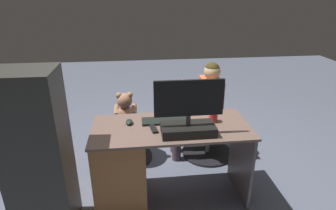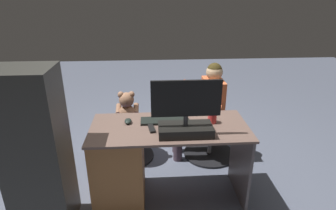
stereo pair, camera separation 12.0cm
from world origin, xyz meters
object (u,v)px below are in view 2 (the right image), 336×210
object	(u,v)px
computer_mouse	(128,121)
office_chair_teddy	(129,137)
monitor	(186,118)
visitor_chair	(210,136)
cup	(212,118)
teddy_bear	(127,108)
desk	(129,162)
person	(204,104)
keyboard	(165,121)
tv_remote	(151,128)

from	to	relation	value
computer_mouse	office_chair_teddy	world-z (taller)	computer_mouse
computer_mouse	office_chair_teddy	distance (m)	0.78
monitor	visitor_chair	xyz separation A→B (m)	(-0.40, -0.81, -0.62)
computer_mouse	monitor	bearing A→B (deg)	153.86
cup	teddy_bear	world-z (taller)	cup
desk	cup	xyz separation A→B (m)	(-0.73, -0.05, 0.39)
cup	person	distance (m)	0.64
keyboard	office_chair_teddy	world-z (taller)	keyboard
desk	person	world-z (taller)	person
desk	computer_mouse	world-z (taller)	computer_mouse
keyboard	teddy_bear	bearing A→B (deg)	-58.16
visitor_chair	tv_remote	bearing A→B (deg)	46.79
computer_mouse	cup	xyz separation A→B (m)	(-0.73, 0.04, 0.03)
teddy_bear	desk	bearing A→B (deg)	94.47
visitor_chair	person	distance (m)	0.41
cup	tv_remote	bearing A→B (deg)	9.73
monitor	office_chair_teddy	world-z (taller)	monitor
monitor	teddy_bear	distance (m)	1.02
keyboard	cup	world-z (taller)	cup
desk	cup	bearing A→B (deg)	-176.09
desk	tv_remote	xyz separation A→B (m)	(-0.20, 0.04, 0.35)
office_chair_teddy	teddy_bear	xyz separation A→B (m)	(0.00, -0.01, 0.35)
keyboard	cup	distance (m)	0.41
cup	office_chair_teddy	distance (m)	1.14
office_chair_teddy	teddy_bear	world-z (taller)	teddy_bear
desk	tv_remote	world-z (taller)	tv_remote
office_chair_teddy	cup	bearing A→B (deg)	140.93
monitor	person	size ratio (longest dim) A/B	0.49
cup	teddy_bear	xyz separation A→B (m)	(0.78, -0.65, -0.17)
visitor_chair	person	bearing A→B (deg)	-0.94
desk	office_chair_teddy	world-z (taller)	desk
visitor_chair	person	world-z (taller)	person
tv_remote	person	size ratio (longest dim) A/B	0.14
monitor	teddy_bear	xyz separation A→B (m)	(0.53, -0.84, -0.26)
monitor	keyboard	world-z (taller)	monitor
desk	visitor_chair	world-z (taller)	desk
monitor	person	distance (m)	0.90
office_chair_teddy	computer_mouse	bearing A→B (deg)	95.39
tv_remote	computer_mouse	bearing A→B (deg)	-41.80
computer_mouse	tv_remote	distance (m)	0.24
office_chair_teddy	person	xyz separation A→B (m)	(-0.83, 0.01, 0.39)
desk	keyboard	xyz separation A→B (m)	(-0.32, -0.09, 0.35)
visitor_chair	person	xyz separation A→B (m)	(0.09, -0.00, 0.40)
office_chair_teddy	teddy_bear	bearing A→B (deg)	-90.00
desk	teddy_bear	distance (m)	0.73
cup	visitor_chair	world-z (taller)	cup
office_chair_teddy	person	bearing A→B (deg)	179.06
tv_remote	visitor_chair	size ratio (longest dim) A/B	0.25
desk	computer_mouse	bearing A→B (deg)	-91.15
desk	keyboard	size ratio (longest dim) A/B	3.18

